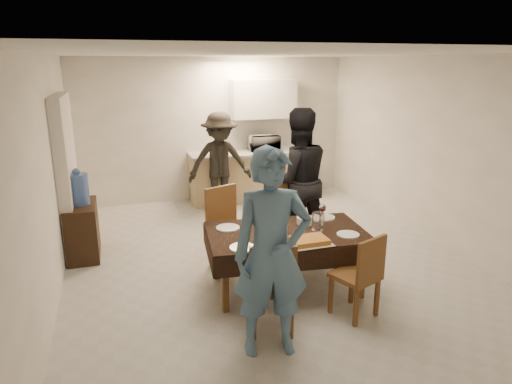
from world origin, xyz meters
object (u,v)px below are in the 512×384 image
console (83,230)px  person_near (272,254)px  person_kitchen (220,162)px  dining_table (287,234)px  water_jug (78,189)px  wine_bottle (281,216)px  person_far (297,181)px  savoury_tart (309,241)px  water_pitcher (318,221)px  microwave (264,143)px

console → person_near: (1.70, -2.70, 0.56)m
person_near → person_kitchen: bearing=91.6°
dining_table → water_jug: 2.80m
wine_bottle → person_far: bearing=59.0°
savoury_tart → person_near: size_ratio=0.24×
water_jug → person_kitchen: size_ratio=0.24×
dining_table → person_far: (0.55, 1.05, 0.32)m
wine_bottle → savoury_tart: wine_bottle is taller
wine_bottle → person_far: 1.17m
person_far → person_kitchen: size_ratio=1.14×
wine_bottle → water_pitcher: (0.40, -0.10, -0.07)m
person_kitchen → water_jug: bearing=-147.6°
microwave → person_kitchen: bearing=25.2°
wine_bottle → microwave: microwave is taller
wine_bottle → savoury_tart: 0.48m
console → water_jug: water_jug is taller
wine_bottle → person_near: size_ratio=0.18×
person_near → person_far: size_ratio=0.95×
wine_bottle → microwave: bearing=74.4°
water_pitcher → savoury_tart: water_pitcher is taller
water_jug → person_kitchen: person_kitchen is taller
person_near → microwave: bearing=80.8°
water_jug → savoury_tart: size_ratio=0.90×
wine_bottle → person_near: person_near is taller
wine_bottle → person_near: (-0.50, -1.10, 0.07)m
console → wine_bottle: wine_bottle is taller
console → person_kitchen: (2.20, 1.40, 0.49)m
wine_bottle → water_pitcher: 0.42m
water_pitcher → person_far: person_far is taller
wine_bottle → microwave: size_ratio=0.64×
savoury_tart → person_kitchen: person_kitchen is taller
microwave → person_kitchen: 1.07m
dining_table → wine_bottle: wine_bottle is taller
water_jug → water_pitcher: size_ratio=1.99×
savoury_tart → person_far: (0.45, 1.43, 0.26)m
dining_table → water_pitcher: size_ratio=9.13×
person_kitchen → wine_bottle: bearing=-90.1°
console → person_kitchen: 2.65m
console → savoury_tart: 3.12m
person_near → person_far: (1.10, 2.10, 0.04)m
dining_table → person_near: person_near is taller
water_pitcher → person_kitchen: (-0.39, 3.10, 0.06)m
savoury_tart → microwave: microwave is taller
person_far → wine_bottle: bearing=62.3°
savoury_tart → microwave: size_ratio=0.85×
person_kitchen → person_near: bearing=-97.0°
wine_bottle → person_far: size_ratio=0.17×
console → water_jug: size_ratio=1.94×
dining_table → water_pitcher: (0.35, -0.05, 0.13)m
console → microwave: 3.72m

